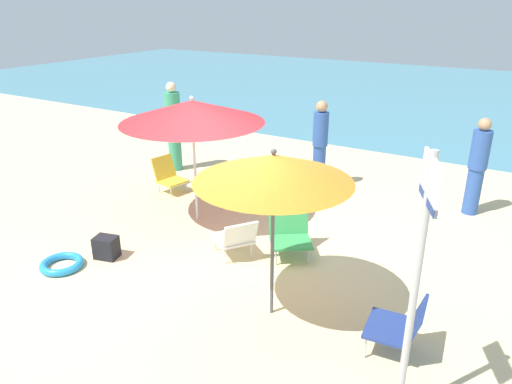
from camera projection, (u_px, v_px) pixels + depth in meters
ground_plane at (231, 260)px, 6.45m from camera, size 40.00×40.00×0.00m
sea_water at (442, 95)px, 17.42m from camera, size 40.00×16.00×0.01m
umbrella_red at (192, 111)px, 6.99m from camera, size 2.13×2.13×1.95m
umbrella_orange at (273, 168)px, 4.74m from camera, size 1.62×1.62×1.90m
beach_chair_a at (168, 175)px, 8.65m from camera, size 0.59×0.53×0.62m
beach_chair_b at (289, 231)px, 6.51m from camera, size 0.78×0.80×0.67m
beach_chair_c at (401, 325)px, 4.64m from camera, size 0.57×0.56×0.59m
beach_chair_d at (253, 179)px, 8.50m from camera, size 0.54×0.64×0.60m
beach_chair_e at (236, 237)px, 6.39m from camera, size 0.74×0.71×0.59m
person_a at (320, 144)px, 8.62m from camera, size 0.27×0.27×1.61m
person_b at (174, 126)px, 9.53m from camera, size 0.31×0.31×1.77m
person_c at (477, 166)px, 7.57m from camera, size 0.29×0.29×1.57m
warning_sign at (419, 259)px, 3.49m from camera, size 0.22×0.47×2.32m
swim_ring at (62, 264)px, 6.25m from camera, size 0.55×0.55×0.10m
beach_bag at (106, 247)px, 6.46m from camera, size 0.35×0.29×0.30m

